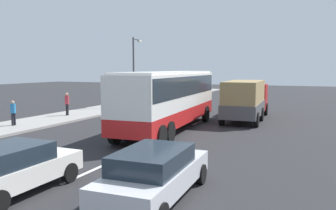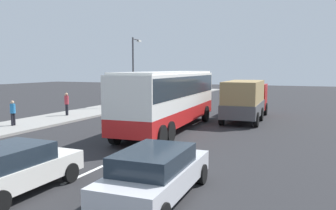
# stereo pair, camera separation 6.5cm
# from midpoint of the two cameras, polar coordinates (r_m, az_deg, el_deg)

# --- Properties ---
(ground_plane) EXTENTS (120.00, 120.00, 0.00)m
(ground_plane) POSITION_cam_midpoint_polar(r_m,az_deg,el_deg) (21.86, -1.67, -3.77)
(ground_plane) COLOR #28282B
(sidewalk_curb) EXTENTS (80.00, 4.00, 0.15)m
(sidewalk_curb) POSITION_cam_midpoint_polar(r_m,az_deg,el_deg) (26.43, -18.40, -2.21)
(sidewalk_curb) COLOR gray
(sidewalk_curb) RESTS_ON ground_plane
(lane_centreline) EXTENTS (27.97, 0.16, 0.01)m
(lane_centreline) POSITION_cam_midpoint_polar(r_m,az_deg,el_deg) (18.07, -1.62, -5.83)
(lane_centreline) COLOR white
(lane_centreline) RESTS_ON ground_plane
(coach_bus) EXTENTS (11.70, 3.25, 3.54)m
(coach_bus) POSITION_cam_midpoint_polar(r_m,az_deg,el_deg) (20.70, 0.17, 1.80)
(coach_bus) COLOR red
(coach_bus) RESTS_ON ground_plane
(cargo_truck) EXTENTS (8.03, 2.78, 2.86)m
(cargo_truck) POSITION_cam_midpoint_polar(r_m,az_deg,el_deg) (25.65, 12.63, 1.06)
(cargo_truck) COLOR red
(cargo_truck) RESTS_ON ground_plane
(car_silver_hatch) EXTENTS (4.80, 2.07, 1.47)m
(car_silver_hatch) POSITION_cam_midpoint_polar(r_m,az_deg,el_deg) (9.98, -2.18, -11.05)
(car_silver_hatch) COLOR silver
(car_silver_hatch) RESTS_ON ground_plane
(car_white_minivan) EXTENTS (4.08, 2.01, 1.47)m
(car_white_minivan) POSITION_cam_midpoint_polar(r_m,az_deg,el_deg) (11.44, -24.22, -9.37)
(car_white_minivan) COLOR white
(car_white_minivan) RESTS_ON ground_plane
(pedestrian_near_curb) EXTENTS (0.32, 0.32, 1.73)m
(pedestrian_near_curb) POSITION_cam_midpoint_polar(r_m,az_deg,el_deg) (27.54, -16.44, 0.43)
(pedestrian_near_curb) COLOR black
(pedestrian_near_curb) RESTS_ON sidewalk_curb
(pedestrian_at_crossing) EXTENTS (0.32, 0.32, 1.57)m
(pedestrian_at_crossing) POSITION_cam_midpoint_polar(r_m,az_deg,el_deg) (23.78, -24.29, -0.95)
(pedestrian_at_crossing) COLOR black
(pedestrian_at_crossing) RESTS_ON sidewalk_curb
(street_lamp) EXTENTS (1.56, 0.24, 6.45)m
(street_lamp) POSITION_cam_midpoint_polar(r_m,az_deg,el_deg) (32.70, -5.71, 6.24)
(street_lamp) COLOR #47474C
(street_lamp) RESTS_ON sidewalk_curb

